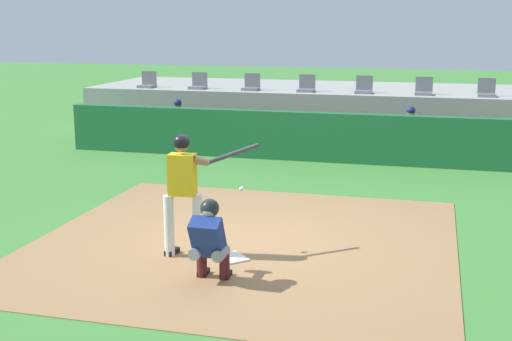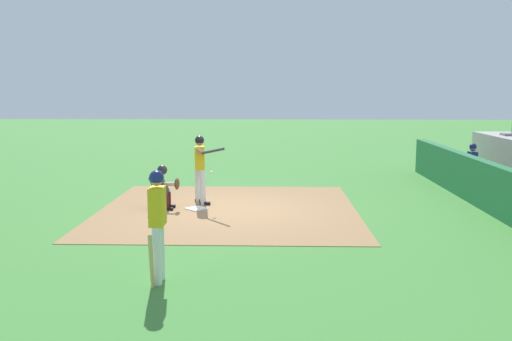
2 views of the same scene
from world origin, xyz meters
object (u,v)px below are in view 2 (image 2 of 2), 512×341
Objects in this scene: batter_at_plate at (200,165)px; dugout_player_0 at (468,163)px; on_deck_batter at (157,219)px; home_plate at (197,208)px; stadium_seat_0 at (511,132)px; catcher_crouched at (163,185)px.

dugout_player_0 is (-3.31, 8.12, -0.36)m from batter_at_plate.
on_deck_batter is (5.89, 0.09, -0.02)m from batter_at_plate.
stadium_seat_0 reaches higher than home_plate.
on_deck_batter is at bearing 10.35° from catcher_crouched.
on_deck_batter is (5.23, 0.95, 0.41)m from catcher_crouched.
home_plate is 0.24× the size of batter_at_plate.
batter_at_plate is 1.01× the size of on_deck_batter.
stadium_seat_0 is at bearing 116.28° from batter_at_plate.
catcher_crouched is at bearing -52.29° from batter_at_plate.
on_deck_batter is at bearing -41.09° from dugout_player_0.
dugout_player_0 is at bearing 112.20° from batter_at_plate.
on_deck_batter is at bearing 0.87° from batter_at_plate.
dugout_player_0 reaches higher than catcher_crouched.
stadium_seat_0 reaches higher than dugout_player_0.
home_plate is at bearing 89.59° from catcher_crouched.
on_deck_batter is (5.22, 0.12, 1.00)m from home_plate.
dugout_player_0 is (-9.21, 8.03, -0.35)m from on_deck_batter.
catcher_crouched is 0.90× the size of on_deck_batter.
catcher_crouched is at bearing -66.09° from dugout_player_0.
home_plate is 1.02m from catcher_crouched.
batter_at_plate is at bearing -67.80° from dugout_player_0.
home_plate is 0.27× the size of catcher_crouched.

